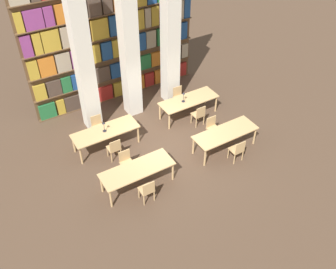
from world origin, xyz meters
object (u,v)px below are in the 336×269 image
object	(u,v)px
reading_table_0	(137,170)
chair_0	(147,190)
chair_1	(126,162)
reading_table_3	(189,101)
pillar_right	(170,33)
chair_5	(98,126)
reading_table_1	(225,134)
desk_lamp_0	(104,125)
pillar_left	(82,56)
pillar_center	(129,44)
reading_table_2	(105,132)
desk_lamp_1	(184,95)
chair_4	(114,148)
chair_2	(237,150)
chair_6	(199,114)
chair_7	(179,96)
chair_3	(213,127)

from	to	relation	value
reading_table_0	chair_0	world-z (taller)	chair_0
chair_1	reading_table_3	distance (m)	3.90
pillar_right	reading_table_3	world-z (taller)	pillar_right
chair_0	chair_5	distance (m)	3.70
reading_table_1	pillar_right	bearing A→B (deg)	89.87
reading_table_0	chair_1	bearing A→B (deg)	93.33
desk_lamp_0	pillar_left	bearing A→B (deg)	86.11
pillar_center	chair_0	size ratio (longest dim) A/B	6.71
reading_table_2	desk_lamp_1	distance (m)	3.35
reading_table_2	desk_lamp_0	size ratio (longest dim) A/B	5.77
chair_4	desk_lamp_1	distance (m)	3.48
chair_2	chair_1	bearing A→B (deg)	157.82
pillar_right	chair_1	size ratio (longest dim) A/B	6.71
reading_table_1	chair_2	size ratio (longest dim) A/B	2.65
chair_4	chair_6	size ratio (longest dim) A/B	1.00
reading_table_0	chair_6	xyz separation A→B (m)	(3.50, 1.63, -0.20)
chair_6	pillar_left	bearing A→B (deg)	148.88
pillar_right	reading_table_2	size ratio (longest dim) A/B	2.53
chair_2	chair_7	xyz separation A→B (m)	(0.02, 3.78, 0.00)
chair_0	chair_4	xyz separation A→B (m)	(-0.06, 2.26, 0.00)
chair_1	reading_table_3	world-z (taller)	chair_1
pillar_center	chair_1	size ratio (longest dim) A/B	6.71
chair_0	reading_table_0	bearing A→B (deg)	86.67
pillar_center	chair_1	xyz separation A→B (m)	(-1.79, -3.03, -2.51)
chair_1	chair_2	xyz separation A→B (m)	(3.53, -1.44, 0.00)
pillar_center	chair_1	world-z (taller)	pillar_center
desk_lamp_0	reading_table_3	bearing A→B (deg)	1.56
pillar_left	reading_table_2	xyz separation A→B (m)	(-0.07, -1.49, -2.31)
pillar_left	chair_6	bearing A→B (deg)	-31.12
chair_0	chair_7	distance (m)	5.18
reading_table_1	reading_table_3	world-z (taller)	same
chair_4	desk_lamp_0	size ratio (longest dim) A/B	2.18
chair_1	reading_table_2	bearing A→B (deg)	-88.28
chair_4	desk_lamp_1	bearing A→B (deg)	13.33
pillar_left	chair_1	xyz separation A→B (m)	(-0.03, -3.03, -2.51)
chair_4	chair_7	world-z (taller)	same
reading_table_0	chair_2	bearing A→B (deg)	-11.68
pillar_right	chair_0	distance (m)	6.24
reading_table_2	desk_lamp_1	xyz separation A→B (m)	(3.33, 0.07, 0.36)
chair_3	desk_lamp_0	xyz separation A→B (m)	(-3.61, 1.53, 0.55)
chair_2	desk_lamp_1	world-z (taller)	desk_lamp_1
pillar_left	reading_table_3	size ratio (longest dim) A/B	2.53
desk_lamp_0	desk_lamp_1	size ratio (longest dim) A/B	0.97
reading_table_2	chair_7	size ratio (longest dim) A/B	2.65
desk_lamp_0	desk_lamp_1	xyz separation A→B (m)	(3.36, 0.09, 0.01)
desk_lamp_0	chair_2	bearing A→B (deg)	-39.44
pillar_center	reading_table_3	bearing A→B (deg)	-38.75
pillar_left	chair_1	size ratio (longest dim) A/B	6.71
reading_table_3	chair_4	bearing A→B (deg)	-167.47
desk_lamp_1	pillar_left	bearing A→B (deg)	156.52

